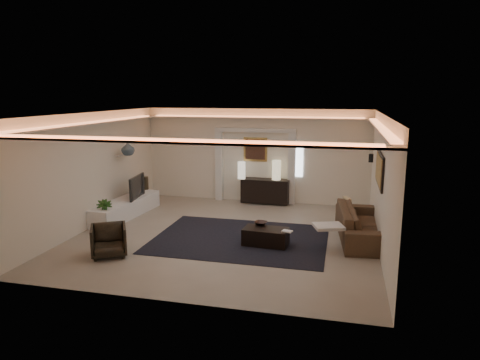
% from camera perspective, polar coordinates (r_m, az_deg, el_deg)
% --- Properties ---
extents(floor, '(7.00, 7.00, 0.00)m').
position_cam_1_polar(floor, '(10.57, -1.83, -7.23)').
color(floor, '#9F9483').
rests_on(floor, ground).
extents(ceiling, '(7.00, 7.00, 0.00)m').
position_cam_1_polar(ceiling, '(10.03, -1.93, 8.67)').
color(ceiling, white).
rests_on(ceiling, ground).
extents(wall_back, '(7.00, 0.00, 7.00)m').
position_cam_1_polar(wall_back, '(13.56, 2.05, 3.21)').
color(wall_back, '#EFE3CD').
rests_on(wall_back, ground).
extents(wall_front, '(7.00, 0.00, 7.00)m').
position_cam_1_polar(wall_front, '(6.98, -9.54, -4.76)').
color(wall_front, '#EFE3CD').
rests_on(wall_front, ground).
extents(wall_left, '(0.00, 7.00, 7.00)m').
position_cam_1_polar(wall_left, '(11.62, -18.77, 1.24)').
color(wall_left, '#EFE3CD').
rests_on(wall_left, ground).
extents(wall_right, '(0.00, 7.00, 7.00)m').
position_cam_1_polar(wall_right, '(9.88, 18.09, -0.41)').
color(wall_right, '#EFE3CD').
rests_on(wall_right, ground).
extents(cove_soffit, '(7.00, 7.00, 0.04)m').
position_cam_1_polar(cove_soffit, '(10.05, -1.92, 7.08)').
color(cove_soffit, silver).
rests_on(cove_soffit, ceiling).
extents(daylight_slit, '(0.25, 0.03, 1.00)m').
position_cam_1_polar(daylight_slit, '(13.36, 7.72, 2.56)').
color(daylight_slit, white).
rests_on(daylight_slit, wall_back).
extents(area_rug, '(4.00, 3.00, 0.01)m').
position_cam_1_polar(area_rug, '(10.29, 0.04, -7.72)').
color(area_rug, black).
rests_on(area_rug, ground).
extents(pilaster_left, '(0.22, 0.20, 2.20)m').
position_cam_1_polar(pilaster_left, '(13.79, -2.74, 1.87)').
color(pilaster_left, silver).
rests_on(pilaster_left, ground).
extents(pilaster_right, '(0.22, 0.20, 2.20)m').
position_cam_1_polar(pilaster_right, '(13.34, 6.80, 1.48)').
color(pilaster_right, silver).
rests_on(pilaster_right, ground).
extents(alcove_header, '(2.52, 0.20, 0.12)m').
position_cam_1_polar(alcove_header, '(13.37, 1.98, 6.55)').
color(alcove_header, silver).
rests_on(alcove_header, wall_back).
extents(painting_frame, '(0.74, 0.04, 0.74)m').
position_cam_1_polar(painting_frame, '(13.51, 2.03, 4.03)').
color(painting_frame, tan).
rests_on(painting_frame, wall_back).
extents(painting_canvas, '(0.62, 0.02, 0.62)m').
position_cam_1_polar(painting_canvas, '(13.48, 2.01, 4.02)').
color(painting_canvas, '#4C2D1E').
rests_on(painting_canvas, wall_back).
extents(art_panel_frame, '(0.04, 1.64, 0.74)m').
position_cam_1_polar(art_panel_frame, '(10.13, 17.88, 1.32)').
color(art_panel_frame, black).
rests_on(art_panel_frame, wall_right).
extents(art_panel_gold, '(0.02, 1.50, 0.62)m').
position_cam_1_polar(art_panel_gold, '(10.13, 17.74, 1.33)').
color(art_panel_gold, tan).
rests_on(art_panel_gold, wall_right).
extents(wall_sconce, '(0.12, 0.12, 0.22)m').
position_cam_1_polar(wall_sconce, '(12.00, 16.81, 2.78)').
color(wall_sconce, black).
rests_on(wall_sconce, wall_right).
extents(wall_niche, '(0.10, 0.55, 0.04)m').
position_cam_1_polar(wall_niche, '(12.75, -15.27, 3.20)').
color(wall_niche, silver).
rests_on(wall_niche, wall_left).
extents(console, '(1.48, 0.51, 0.73)m').
position_cam_1_polar(console, '(13.44, 3.34, -1.42)').
color(console, black).
rests_on(console, ground).
extents(lamp_left, '(0.26, 0.26, 0.53)m').
position_cam_1_polar(lamp_left, '(13.36, 0.21, 1.54)').
color(lamp_left, beige).
rests_on(lamp_left, console).
extents(lamp_right, '(0.35, 0.35, 0.60)m').
position_cam_1_polar(lamp_right, '(13.25, 4.81, 1.41)').
color(lamp_right, beige).
rests_on(lamp_right, console).
extents(media_ledge, '(0.88, 2.74, 0.50)m').
position_cam_1_polar(media_ledge, '(12.47, -14.82, -3.63)').
color(media_ledge, white).
rests_on(media_ledge, ground).
extents(tv, '(1.10, 0.28, 0.63)m').
position_cam_1_polar(tv, '(12.52, -13.83, -0.99)').
color(tv, black).
rests_on(tv, media_ledge).
extents(figurine, '(0.18, 0.18, 0.39)m').
position_cam_1_polar(figurine, '(13.54, -12.23, -0.53)').
color(figurine, '#413423').
rests_on(figurine, media_ledge).
extents(ginger_jar, '(0.48, 0.48, 0.38)m').
position_cam_1_polar(ginger_jar, '(12.44, -14.50, 4.03)').
color(ginger_jar, '#394755').
rests_on(ginger_jar, wall_niche).
extents(plant, '(0.57, 0.57, 0.72)m').
position_cam_1_polar(plant, '(11.54, -17.36, -4.29)').
color(plant, '#1F4413').
rests_on(plant, ground).
extents(sofa, '(2.62, 1.23, 0.74)m').
position_cam_1_polar(sofa, '(10.58, 15.64, -5.54)').
color(sofa, '#452E23').
rests_on(sofa, ground).
extents(throw_blanket, '(0.74, 0.67, 0.07)m').
position_cam_1_polar(throw_blanket, '(9.59, 11.53, -5.98)').
color(throw_blanket, beige).
rests_on(throw_blanket, sofa).
extents(throw_pillow, '(0.23, 0.39, 0.38)m').
position_cam_1_polar(throw_pillow, '(11.48, 13.83, -3.19)').
color(throw_pillow, '#CAB480').
rests_on(throw_pillow, sofa).
extents(coffee_table, '(1.03, 0.61, 0.37)m').
position_cam_1_polar(coffee_table, '(9.85, 3.40, -7.40)').
color(coffee_table, black).
rests_on(coffee_table, ground).
extents(bowl, '(0.35, 0.35, 0.07)m').
position_cam_1_polar(bowl, '(10.06, 2.74, -5.55)').
color(bowl, black).
rests_on(bowl, coffee_table).
extents(magazine, '(0.25, 0.21, 0.03)m').
position_cam_1_polar(magazine, '(9.60, 6.21, -6.57)').
color(magazine, white).
rests_on(magazine, coffee_table).
extents(armchair, '(0.98, 0.98, 0.66)m').
position_cam_1_polar(armchair, '(9.59, -16.83, -7.61)').
color(armchair, '#2D241E').
rests_on(armchair, ground).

